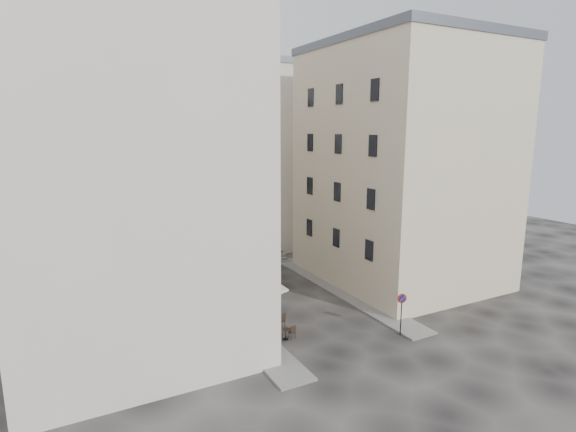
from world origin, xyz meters
TOP-DOWN VIEW (x-y plane):
  - ground at (0.00, 0.00)m, footprint 90.00×90.00m
  - sidewalk_left at (-4.50, 4.00)m, footprint 2.00×22.00m
  - sidewalk_right at (4.50, 3.00)m, footprint 2.00×18.00m
  - building_left at (-10.50, 3.00)m, footprint 12.20×16.20m
  - building_right at (10.50, 3.50)m, footprint 12.20×14.20m
  - building_back at (-1.00, 19.00)m, footprint 18.20×10.20m
  - cafe_storefront at (-4.32, 1.00)m, footprint 1.74×7.30m
  - stone_steps at (0.00, 12.57)m, footprint 9.00×3.15m
  - bollard_near at (-3.25, -1.00)m, footprint 0.12×0.12m
  - bollard_mid at (-3.25, 2.50)m, footprint 0.12×0.12m
  - bollard_far at (-3.25, 6.00)m, footprint 0.12×0.12m
  - no_parking_sign at (3.46, -5.01)m, footprint 0.57×0.21m
  - bistro_table_a at (-2.90, -2.39)m, footprint 1.15×0.54m
  - bistro_table_b at (-2.87, -0.80)m, footprint 1.36×0.64m
  - bistro_table_c at (-3.24, 2.08)m, footprint 1.43×0.67m
  - bistro_table_d at (-3.29, 3.50)m, footprint 1.35×0.63m
  - bistro_table_e at (-2.78, 5.31)m, footprint 1.24×0.58m
  - pedestrian at (-2.37, 1.74)m, footprint 0.71×0.63m

SIDE VIEW (x-z plane):
  - ground at x=0.00m, z-range 0.00..0.00m
  - sidewalk_left at x=-4.50m, z-range 0.00..0.12m
  - sidewalk_right at x=4.50m, z-range 0.00..0.12m
  - stone_steps at x=0.00m, z-range 0.00..0.80m
  - bistro_table_a at x=-2.90m, z-range 0.01..0.82m
  - bistro_table_e at x=-2.78m, z-range 0.01..0.88m
  - bistro_table_d at x=-3.29m, z-range 0.01..0.96m
  - bistro_table_b at x=-2.87m, z-range 0.01..0.96m
  - bistro_table_c at x=-3.24m, z-range 0.01..1.02m
  - bollard_near at x=-3.25m, z-range 0.04..1.02m
  - bollard_mid at x=-3.25m, z-range 0.04..1.02m
  - bollard_far at x=-3.25m, z-range 0.04..1.02m
  - pedestrian at x=-2.37m, z-range 0.00..1.62m
  - no_parking_sign at x=3.46m, z-range 0.54..3.14m
  - cafe_storefront at x=-4.32m, z-range 0.13..3.63m
  - building_right at x=10.50m, z-range 0.01..18.61m
  - building_back at x=-1.00m, z-range 0.01..18.61m
  - building_left at x=-10.50m, z-range 0.01..20.61m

